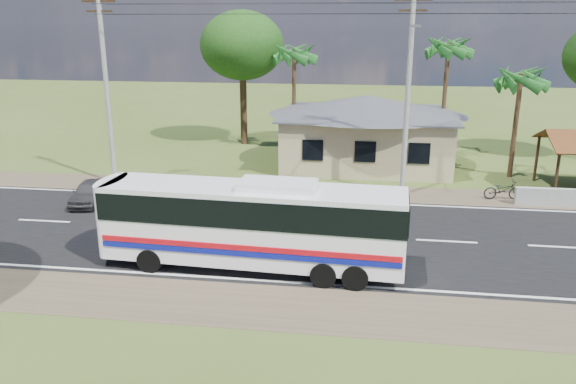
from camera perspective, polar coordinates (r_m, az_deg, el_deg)
name	(u,v)px	position (r m, az deg, el deg)	size (l,w,h in m)	color
ground	(338,236)	(24.14, 5.15, -4.49)	(120.00, 120.00, 0.00)	#374C1B
road	(338,236)	(24.14, 5.15, -4.47)	(120.00, 16.00, 0.03)	black
house	(366,123)	(35.99, 7.96, 6.95)	(12.40, 10.00, 5.00)	tan
utility_poles	(402,84)	(29.15, 11.47, 10.66)	(32.80, 2.22, 11.00)	#9E9E99
palm_near	(521,79)	(34.67, 22.59, 10.58)	(2.80, 2.80, 6.70)	#47301E
palm_mid	(448,48)	(38.33, 15.98, 13.88)	(2.80, 2.80, 8.20)	#47301E
palm_far	(294,54)	(38.84, 0.63, 13.83)	(2.80, 2.80, 7.70)	#47301E
tree_behind_house	(242,46)	(41.47, -4.68, 14.58)	(6.00, 6.00, 9.61)	#47301E
coach_bus	(253,219)	(20.37, -3.56, -2.73)	(11.09, 2.88, 3.41)	white
motorcycle	(503,190)	(30.84, 20.99, 0.20)	(0.67, 1.93, 1.01)	black
small_car	(90,192)	(29.88, -19.50, -0.01)	(1.38, 3.42, 1.17)	#2B2B2D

